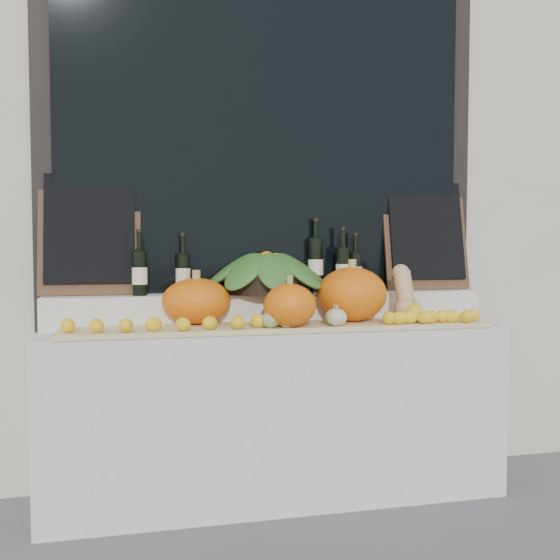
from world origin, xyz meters
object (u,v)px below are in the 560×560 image
object	(u,v)px
pumpkin_right	(352,294)
produce_bowl	(267,273)
pumpkin_left	(196,301)
butternut_squash	(405,297)
wine_bottle_tall	(316,265)

from	to	relation	value
pumpkin_right	produce_bowl	xyz separation A→B (m)	(-0.40, 0.21, 0.10)
pumpkin_left	butternut_squash	xyz separation A→B (m)	(1.06, -0.11, 0.01)
pumpkin_right	butternut_squash	distance (m)	0.28
butternut_squash	pumpkin_right	bearing A→B (deg)	171.12
pumpkin_right	butternut_squash	size ratio (longest dim) A/B	1.22
produce_bowl	pumpkin_left	bearing A→B (deg)	-159.51
pumpkin_left	pumpkin_right	size ratio (longest dim) A/B	0.96
butternut_squash	wine_bottle_tall	bearing A→B (deg)	141.69
pumpkin_left	produce_bowl	size ratio (longest dim) A/B	0.49
produce_bowl	wine_bottle_tall	size ratio (longest dim) A/B	1.74
pumpkin_left	produce_bowl	bearing A→B (deg)	20.49
pumpkin_left	pumpkin_right	distance (m)	0.79
butternut_squash	wine_bottle_tall	size ratio (longest dim) A/B	0.72
pumpkin_right	wine_bottle_tall	distance (m)	0.32
pumpkin_left	wine_bottle_tall	size ratio (longest dim) A/B	0.85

